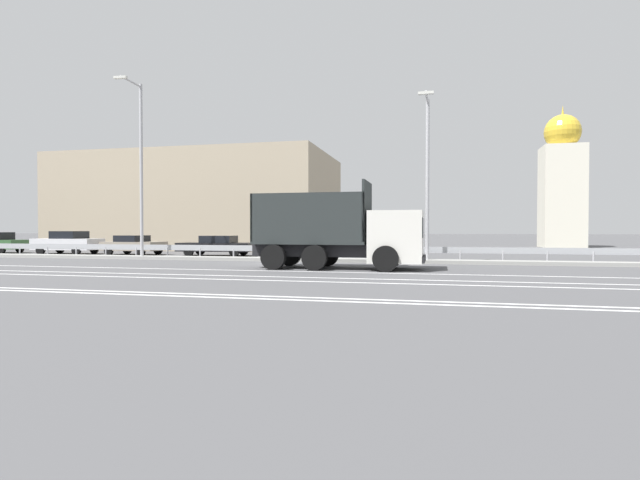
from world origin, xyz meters
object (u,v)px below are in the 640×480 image
street_lamp_2 (427,171)px  parked_car_3 (133,245)px  parked_car_4 (217,245)px  parked_car_2 (68,243)px  church_tower (562,183)px  dump_truck (358,238)px  median_road_sign (404,235)px  street_lamp_1 (140,163)px

street_lamp_2 → parked_car_3: size_ratio=2.01×
parked_car_3 → parked_car_4: 5.90m
parked_car_3 → parked_car_4: size_ratio=0.83×
parked_car_2 → church_tower: (35.75, 21.28, 5.23)m
dump_truck → street_lamp_2: 5.93m
dump_truck → median_road_sign: size_ratio=2.78×
dump_truck → parked_car_2: size_ratio=1.66×
parked_car_2 → parked_car_3: parked_car_2 is taller
street_lamp_2 → parked_car_3: 19.74m
median_road_sign → parked_car_4: median_road_sign is taller
dump_truck → parked_car_3: bearing=-116.6°
street_lamp_1 → street_lamp_2: street_lamp_1 is taller
street_lamp_1 → church_tower: bearing=42.7°
dump_truck → parked_car_2: dump_truck is taller
parked_car_3 → church_tower: size_ratio=0.30×
street_lamp_2 → parked_car_4: 14.21m
street_lamp_1 → church_tower: church_tower is taller
median_road_sign → parked_car_2: size_ratio=0.59×
street_lamp_1 → street_lamp_2: 15.72m
dump_truck → parked_car_4: (-10.25, 8.26, -0.63)m
dump_truck → church_tower: (14.66, 29.42, 4.72)m
parked_car_4 → street_lamp_1: bearing=144.6°
parked_car_3 → median_road_sign: bearing=81.2°
median_road_sign → church_tower: church_tower is taller
street_lamp_2 → church_tower: size_ratio=0.61×
dump_truck → church_tower: 33.21m
median_road_sign → parked_car_3: median_road_sign is taller
street_lamp_2 → parked_car_3: bearing=167.9°
median_road_sign → church_tower: bearing=62.7°
median_road_sign → parked_car_2: (-22.75, 3.89, -0.61)m
dump_truck → parked_car_4: 13.18m
street_lamp_2 → median_road_sign: bearing=173.6°
parked_car_3 → church_tower: (30.80, 21.23, 5.35)m
street_lamp_1 → street_lamp_2: size_ratio=1.21×
median_road_sign → dump_truck: bearing=-111.3°
parked_car_4 → median_road_sign: bearing=-111.9°
dump_truck → street_lamp_1: 14.13m
street_lamp_1 → parked_car_4: (2.67, 4.26, -4.73)m
parked_car_2 → parked_car_3: (4.95, 0.05, -0.11)m
parked_car_2 → dump_truck: bearing=-112.6°
median_road_sign → street_lamp_2: street_lamp_2 is taller
parked_car_4 → church_tower: (24.91, 21.17, 5.35)m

